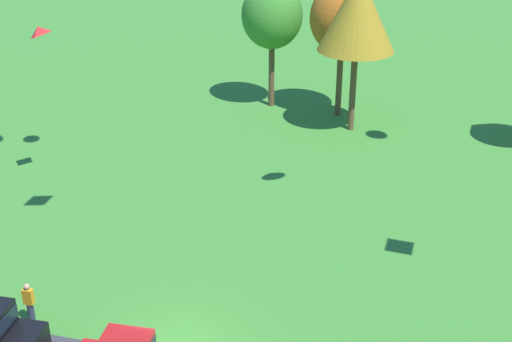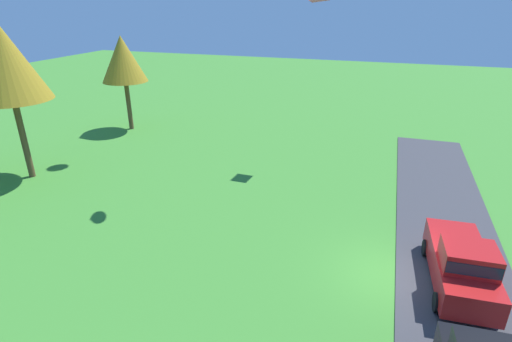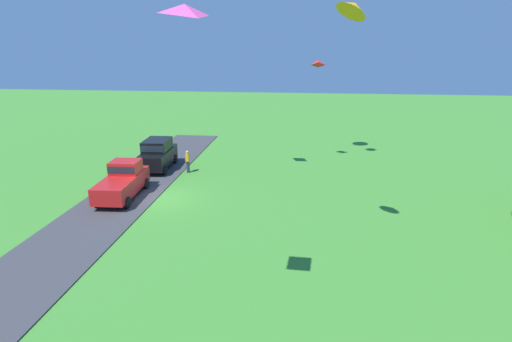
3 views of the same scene
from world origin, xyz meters
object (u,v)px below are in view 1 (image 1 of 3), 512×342
(kite_diamond_over_trees, at_px, (38,31))
(tree_far_right, at_px, (358,13))
(tree_far_left, at_px, (343,18))
(person_on_lawn, at_px, (30,304))
(tree_lone_near, at_px, (272,16))

(kite_diamond_over_trees, bearing_deg, tree_far_right, 41.96)
(tree_far_left, xyz_separation_m, kite_diamond_over_trees, (-11.50, -13.46, 1.98))
(person_on_lawn, distance_m, tree_lone_near, 24.11)
(tree_lone_near, xyz_separation_m, tree_far_right, (5.39, -2.63, 1.13))
(tree_far_left, bearing_deg, kite_diamond_over_trees, -130.52)
(tree_far_left, distance_m, tree_far_right, 2.57)
(person_on_lawn, distance_m, kite_diamond_over_trees, 12.48)
(tree_far_right, height_order, kite_diamond_over_trees, tree_far_right)
(tree_far_left, bearing_deg, person_on_lawn, -107.94)
(person_on_lawn, xyz_separation_m, tree_far_right, (8.51, 20.79, 5.96))
(tree_far_left, bearing_deg, tree_lone_near, 173.60)
(tree_lone_near, height_order, tree_far_left, tree_far_left)
(person_on_lawn, relative_size, tree_lone_near, 0.22)
(tree_far_right, bearing_deg, person_on_lawn, -112.26)
(tree_lone_near, bearing_deg, person_on_lawn, -97.60)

